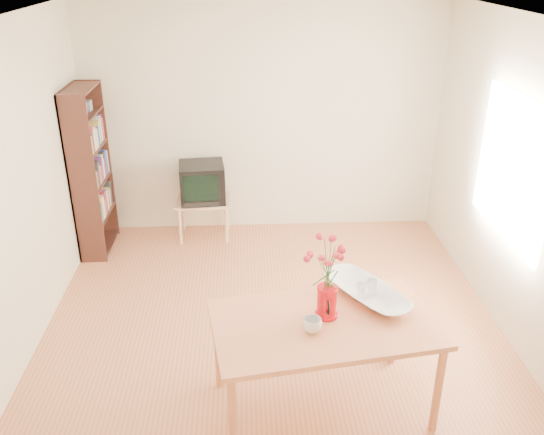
{
  "coord_description": "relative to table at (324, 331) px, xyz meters",
  "views": [
    {
      "loc": [
        -0.22,
        -4.05,
        3.04
      ],
      "look_at": [
        0.0,
        0.3,
        1.0
      ],
      "focal_mm": 38.0,
      "sensor_mm": 36.0,
      "label": 1
    }
  ],
  "objects": [
    {
      "name": "room",
      "position": [
        -0.27,
        0.85,
        0.63
      ],
      "size": [
        4.5,
        4.5,
        4.5
      ],
      "color": "#A9613C",
      "rests_on": "ground"
    },
    {
      "name": "table",
      "position": [
        0.0,
        0.0,
        0.0
      ],
      "size": [
        1.63,
        1.09,
        0.75
      ],
      "rotation": [
        0.0,
        0.0,
        0.16
      ],
      "color": "#BF6941",
      "rests_on": "ground"
    },
    {
      "name": "tv_stand",
      "position": [
        -1.0,
        2.82,
        -0.29
      ],
      "size": [
        0.6,
        0.45,
        0.46
      ],
      "color": "tan",
      "rests_on": "ground"
    },
    {
      "name": "bookshelf",
      "position": [
        -2.15,
        2.6,
        0.16
      ],
      "size": [
        0.28,
        0.7,
        1.8
      ],
      "color": "black",
      "rests_on": "ground"
    },
    {
      "name": "pitcher",
      "position": [
        0.02,
        0.07,
        0.18
      ],
      "size": [
        0.15,
        0.23,
        0.24
      ],
      "rotation": [
        0.0,
        0.0,
        -0.04
      ],
      "color": "red",
      "rests_on": "table"
    },
    {
      "name": "flowers",
      "position": [
        0.02,
        0.06,
        0.49
      ],
      "size": [
        0.27,
        0.27,
        0.38
      ],
      "primitive_type": null,
      "color": "#EF384A",
      "rests_on": "pitcher"
    },
    {
      "name": "mug",
      "position": [
        -0.1,
        -0.11,
        0.12
      ],
      "size": [
        0.18,
        0.18,
        0.1
      ],
      "primitive_type": "imported",
      "rotation": [
        0.0,
        0.0,
        3.93
      ],
      "color": "white",
      "rests_on": "table"
    },
    {
      "name": "bowl",
      "position": [
        0.34,
        0.29,
        0.3
      ],
      "size": [
        0.67,
        0.67,
        0.46
      ],
      "primitive_type": "imported",
      "rotation": [
        0.0,
        0.0,
        0.54
      ],
      "color": "white",
      "rests_on": "table"
    },
    {
      "name": "teacup_a",
      "position": [
        0.3,
        0.29,
        0.26
      ],
      "size": [
        0.07,
        0.07,
        0.06
      ],
      "primitive_type": "imported",
      "rotation": [
        0.0,
        0.0,
        0.13
      ],
      "color": "white",
      "rests_on": "bowl"
    },
    {
      "name": "teacup_b",
      "position": [
        0.38,
        0.31,
        0.26
      ],
      "size": [
        0.08,
        0.08,
        0.07
      ],
      "primitive_type": "imported",
      "rotation": [
        0.0,
        0.0,
        1.53
      ],
      "color": "white",
      "rests_on": "bowl"
    },
    {
      "name": "television",
      "position": [
        -1.0,
        2.83,
        0.0
      ],
      "size": [
        0.53,
        0.5,
        0.43
      ],
      "rotation": [
        0.0,
        0.0,
        0.1
      ],
      "color": "black",
      "rests_on": "tv_stand"
    }
  ]
}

